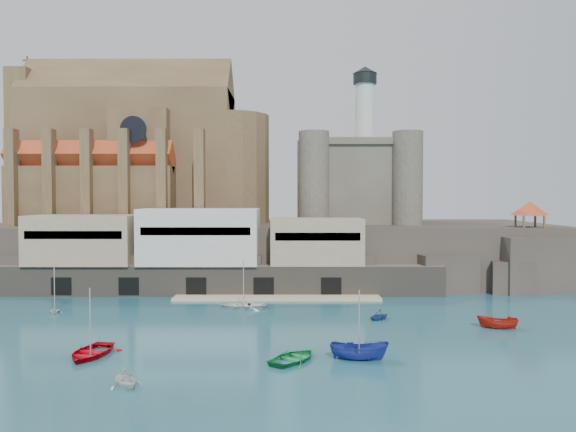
% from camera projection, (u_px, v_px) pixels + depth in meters
% --- Properties ---
extents(ground, '(300.00, 300.00, 0.00)m').
position_uv_depth(ground, '(256.00, 328.00, 63.53)').
color(ground, '#1B4E5B').
rests_on(ground, ground).
extents(promontory, '(100.00, 36.00, 10.00)m').
position_uv_depth(promontory, '(268.00, 251.00, 102.71)').
color(promontory, '#2B2420').
rests_on(promontory, ground).
extents(quay, '(70.00, 12.00, 13.05)m').
position_uv_depth(quay, '(199.00, 254.00, 86.40)').
color(quay, '#60584D').
rests_on(quay, ground).
extents(church, '(47.00, 25.93, 30.51)m').
position_uv_depth(church, '(140.00, 158.00, 104.64)').
color(church, brown).
rests_on(church, promontory).
extents(castle_keep, '(21.20, 21.20, 29.30)m').
position_uv_depth(castle_keep, '(355.00, 178.00, 103.91)').
color(castle_keep, '#4D483C').
rests_on(castle_keep, promontory).
extents(rock_outcrop, '(14.50, 10.50, 8.70)m').
position_uv_depth(rock_outcrop, '(529.00, 265.00, 89.13)').
color(rock_outcrop, '#2B2420').
rests_on(rock_outcrop, ground).
extents(pavilion, '(6.40, 6.40, 5.40)m').
position_uv_depth(pavilion, '(530.00, 210.00, 88.99)').
color(pavilion, brown).
rests_on(pavilion, rock_outcrop).
extents(boat_0, '(4.74, 1.88, 6.46)m').
position_uv_depth(boat_0, '(91.00, 356.00, 52.32)').
color(boat_0, '#B0020D').
rests_on(boat_0, ground).
extents(boat_1, '(3.34, 3.17, 3.33)m').
position_uv_depth(boat_1, '(125.00, 386.00, 44.06)').
color(boat_1, silver).
rests_on(boat_1, ground).
extents(boat_2, '(2.32, 2.28, 5.37)m').
position_uv_depth(boat_2, '(359.00, 360.00, 51.12)').
color(boat_2, navy).
rests_on(boat_2, ground).
extents(boat_3, '(4.03, 3.40, 5.77)m').
position_uv_depth(boat_3, '(294.00, 361.00, 50.81)').
color(boat_3, '#14813B').
rests_on(boat_3, ground).
extents(boat_4, '(2.51, 1.88, 2.60)m').
position_uv_depth(boat_4, '(55.00, 313.00, 71.69)').
color(boat_4, silver).
rests_on(boat_4, ground).
extents(boat_5, '(2.07, 2.04, 4.50)m').
position_uv_depth(boat_5, '(497.00, 328.00, 63.27)').
color(boat_5, '#A91E10').
rests_on(boat_5, ground).
extents(boat_6, '(1.32, 4.47, 6.25)m').
position_uv_depth(boat_6, '(244.00, 308.00, 74.85)').
color(boat_6, white).
rests_on(boat_6, ground).
extents(boat_7, '(2.93, 3.08, 3.07)m').
position_uv_depth(boat_7, '(379.00, 320.00, 67.81)').
color(boat_7, navy).
rests_on(boat_7, ground).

